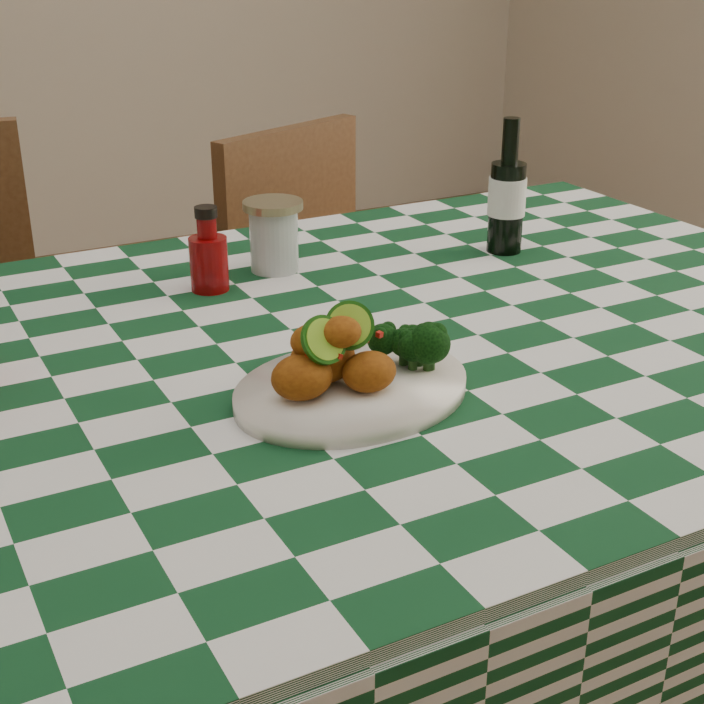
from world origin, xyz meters
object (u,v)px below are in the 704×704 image
plate (352,390)px  mason_jar (274,236)px  fried_chicken_pile (337,352)px  wooden_chair_right (353,341)px  dining_table (317,602)px  ketchup_bottle (208,249)px  beer_bottle (508,186)px

plate → mason_jar: 0.45m
plate → fried_chicken_pile: size_ratio=2.18×
plate → wooden_chair_right: bearing=62.0°
dining_table → ketchup_bottle: 0.52m
plate → ketchup_bottle: size_ratio=2.27×
plate → dining_table: bearing=81.6°
dining_table → mason_jar: bearing=75.0°
dining_table → plate: plate is taller
mason_jar → ketchup_bottle: bearing=-163.0°
beer_bottle → wooden_chair_right: bearing=90.6°
fried_chicken_pile → mason_jar: size_ratio=1.19×
plate → fried_chicken_pile: bearing=180.0°
plate → mason_jar: size_ratio=2.59×
beer_bottle → wooden_chair_right: size_ratio=0.24×
ketchup_bottle → wooden_chair_right: size_ratio=0.14×
dining_table → beer_bottle: size_ratio=7.82×
fried_chicken_pile → ketchup_bottle: bearing=89.9°
fried_chicken_pile → ketchup_bottle: (0.00, 0.40, 0.00)m
plate → beer_bottle: (0.46, 0.35, 0.10)m
dining_table → plate: (-0.02, -0.15, 0.40)m
wooden_chair_right → fried_chicken_pile: bearing=-140.5°
mason_jar → wooden_chair_right: (0.36, 0.42, -0.40)m
beer_bottle → wooden_chair_right: beer_bottle is taller
fried_chicken_pile → ketchup_bottle: size_ratio=1.04×
ketchup_bottle → fried_chicken_pile: bearing=-90.1°
plate → fried_chicken_pile: 0.05m
mason_jar → fried_chicken_pile: bearing=-105.0°
ketchup_bottle → mason_jar: ketchup_bottle is taller
mason_jar → wooden_chair_right: size_ratio=0.12×
dining_table → plate: size_ratio=5.95×
dining_table → plate: bearing=-98.4°
plate → fried_chicken_pile: fried_chicken_pile is taller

